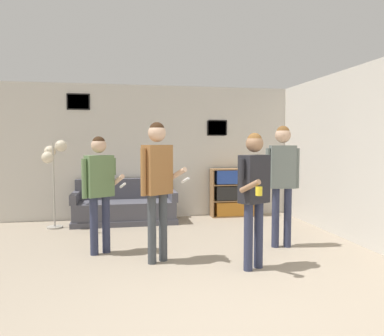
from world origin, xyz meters
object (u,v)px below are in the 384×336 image
Objects in this scene: person_watcher_holding_cup at (254,186)px; person_spectator_near_bookshelf at (282,172)px; bookshelf at (234,192)px; bottle_on_floor at (93,227)px; couch at (125,208)px; floor_lamp at (53,159)px; person_player_foreground_center at (157,175)px; person_player_foreground_left at (99,182)px.

person_spectator_near_bookshelf is (0.74, 0.84, 0.09)m from person_watcher_holding_cup.
bookshelf is 3.58× the size of bottle_on_floor.
person_watcher_holding_cup reaches higher than bottle_on_floor.
person_spectator_near_bookshelf is (2.25, -2.17, 0.83)m from couch.
person_spectator_near_bookshelf is at bearing -28.58° from floor_lamp.
person_watcher_holding_cup is (1.12, -0.48, -0.11)m from person_player_foreground_center.
person_player_foreground_center is (-1.87, -2.73, 0.63)m from bookshelf.
person_player_foreground_center reaches higher than person_player_foreground_left.
bookshelf is 0.56× the size of person_spectator_near_bookshelf.
person_player_foreground_center reaches higher than bottle_on_floor.
bookshelf is at bearing 7.40° from floor_lamp.
person_player_foreground_left is 0.92m from person_player_foreground_center.
person_watcher_holding_cup is at bearing -23.24° from person_player_foreground_center.
couch is at bearing 80.02° from person_player_foreground_left.
couch is 2.70m from person_player_foreground_center.
person_player_foreground_center is 6.44× the size of bottle_on_floor.
person_spectator_near_bookshelf reaches higher than person_watcher_holding_cup.
person_player_foreground_center is at bearing -168.98° from person_spectator_near_bookshelf.
person_spectator_near_bookshelf is at bearing 48.85° from person_watcher_holding_cup.
floor_lamp is 0.96× the size of person_watcher_holding_cup.
floor_lamp is 3.92m from person_watcher_holding_cup.
floor_lamp is (-1.26, -0.25, 0.98)m from couch.
couch is at bearing 98.86° from person_player_foreground_center.
person_player_foreground_center is 2.23m from bottle_on_floor.
person_spectator_near_bookshelf is at bearing 11.02° from person_player_foreground_center.
person_spectator_near_bookshelf reaches higher than bookshelf.
bottle_on_floor is at bearing 98.67° from person_player_foreground_left.
person_player_foreground_left is 5.82× the size of bottle_on_floor.
bookshelf is 0.63× the size of floor_lamp.
bookshelf is 2.45m from person_spectator_near_bookshelf.
person_watcher_holding_cup reaches higher than person_player_foreground_left.
person_player_foreground_left reaches higher than couch.
couch is 1.18× the size of person_watcher_holding_cup.
person_player_foreground_left reaches higher than bottle_on_floor.
person_player_foreground_left reaches higher than floor_lamp.
person_player_foreground_center is 1.01× the size of person_spectator_near_bookshelf.
bottle_on_floor is (-0.94, 1.75, -1.01)m from person_player_foreground_center.
person_player_foreground_left is at bearing 176.69° from person_spectator_near_bookshelf.
bookshelf reaches higher than couch.
person_player_foreground_left is 0.90× the size of person_player_foreground_center.
couch is 1.09× the size of person_player_foreground_center.
floor_lamp is 2.81m from person_player_foreground_center.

